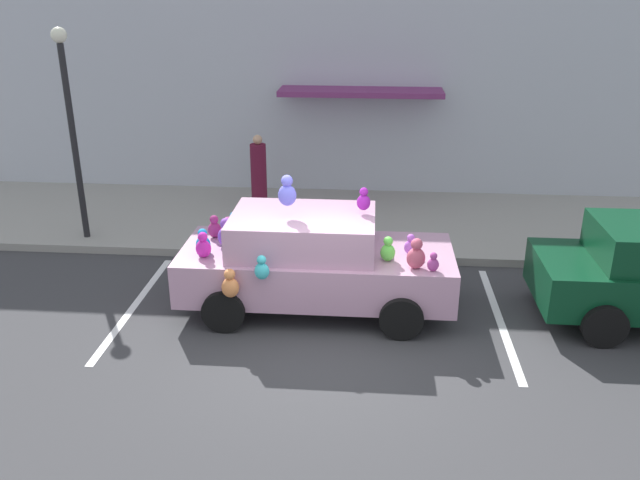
{
  "coord_description": "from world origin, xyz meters",
  "views": [
    {
      "loc": [
        0.66,
        -8.04,
        4.82
      ],
      "look_at": [
        -0.16,
        1.8,
        0.9
      ],
      "focal_mm": 36.67,
      "sensor_mm": 36.0,
      "label": 1
    }
  ],
  "objects": [
    {
      "name": "ground_plane",
      "position": [
        0.0,
        0.0,
        0.0
      ],
      "size": [
        60.0,
        60.0,
        0.0
      ],
      "primitive_type": "plane",
      "color": "#38383A"
    },
    {
      "name": "sidewalk",
      "position": [
        0.0,
        5.0,
        0.07
      ],
      "size": [
        24.0,
        4.0,
        0.15
      ],
      "primitive_type": "cube",
      "color": "gray",
      "rests_on": "ground"
    },
    {
      "name": "storefront_building",
      "position": [
        0.0,
        7.14,
        3.19
      ],
      "size": [
        24.0,
        1.25,
        6.4
      ],
      "color": "#B2B7C1",
      "rests_on": "ground"
    },
    {
      "name": "parking_stripe_front",
      "position": [
        2.67,
        1.0,
        0.0
      ],
      "size": [
        0.12,
        3.6,
        0.01
      ],
      "primitive_type": "cube",
      "color": "silver",
      "rests_on": "ground"
    },
    {
      "name": "parking_stripe_rear",
      "position": [
        -3.07,
        1.0,
        0.0
      ],
      "size": [
        0.12,
        3.6,
        0.01
      ],
      "primitive_type": "cube",
      "color": "silver",
      "rests_on": "ground"
    },
    {
      "name": "plush_covered_car",
      "position": [
        -0.23,
        1.2,
        0.8
      ],
      "size": [
        4.18,
        2.05,
        2.19
      ],
      "color": "#B88AA6",
      "rests_on": "ground"
    },
    {
      "name": "teddy_bear_on_sidewalk",
      "position": [
        -0.95,
        3.79,
        0.46
      ],
      "size": [
        0.36,
        0.3,
        0.68
      ],
      "color": "brown",
      "rests_on": "sidewalk"
    },
    {
      "name": "street_lamp_post",
      "position": [
        -4.9,
        3.5,
        2.56
      ],
      "size": [
        0.28,
        0.28,
        3.93
      ],
      "color": "black",
      "rests_on": "sidewalk"
    },
    {
      "name": "pedestrian_near_shopfront",
      "position": [
        -1.8,
        5.52,
        0.9
      ],
      "size": [
        0.34,
        0.34,
        1.63
      ],
      "color": "maroon",
      "rests_on": "sidewalk"
    }
  ]
}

